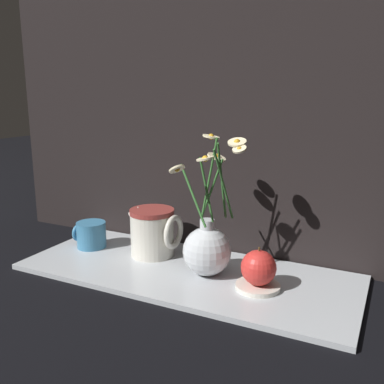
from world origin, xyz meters
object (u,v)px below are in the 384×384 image
Objects in this scene: yellow_mug at (91,235)px; orange_fruit at (259,268)px; ceramic_pitcher at (153,230)px; vase_with_flowers at (208,246)px.

orange_fruit reaches higher than yellow_mug.
ceramic_pitcher is at bearing 167.03° from orange_fruit.
yellow_mug is 0.19m from ceramic_pitcher.
ceramic_pitcher reaches higher than orange_fruit.
vase_with_flowers is at bearing -3.60° from yellow_mug.
yellow_mug is at bearing 174.69° from orange_fruit.
yellow_mug is 0.49m from orange_fruit.
vase_with_flowers is 0.13m from orange_fruit.
vase_with_flowers is at bearing -15.13° from ceramic_pitcher.
orange_fruit is (0.49, -0.05, 0.01)m from yellow_mug.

